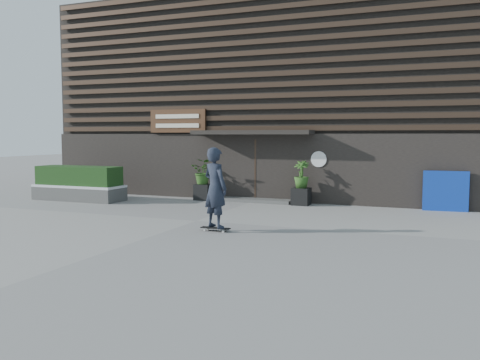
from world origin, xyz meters
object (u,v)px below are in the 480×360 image
at_px(planter_pot_left, 204,192).
at_px(skateboarder, 215,188).
at_px(raised_bed, 79,193).
at_px(blue_tarp, 446,191).
at_px(planter_pot_right, 301,196).

distance_m(planter_pot_left, skateboarder, 6.48).
height_order(raised_bed, blue_tarp, blue_tarp).
bearing_deg(planter_pot_left, planter_pot_right, 0.00).
height_order(planter_pot_left, blue_tarp, blue_tarp).
relative_size(planter_pot_left, blue_tarp, 0.43).
xyz_separation_m(planter_pot_right, skateboarder, (-0.73, -5.64, 0.81)).
xyz_separation_m(planter_pot_right, raised_bed, (-8.16, -1.80, -0.05)).
bearing_deg(skateboarder, blue_tarp, 47.56).
relative_size(raised_bed, blue_tarp, 2.52).
bearing_deg(planter_pot_left, blue_tarp, 2.02).
relative_size(raised_bed, skateboarder, 1.63).
height_order(planter_pot_right, raised_bed, planter_pot_right).
xyz_separation_m(planter_pot_left, planter_pot_right, (3.80, 0.00, 0.00)).
bearing_deg(raised_bed, planter_pot_left, 22.40).
bearing_deg(skateboarder, planter_pot_left, 118.54).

